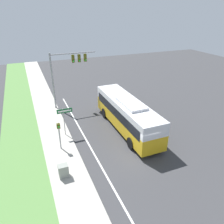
{
  "coord_description": "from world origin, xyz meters",
  "views": [
    {
      "loc": [
        -8.07,
        -13.55,
        11.43
      ],
      "look_at": [
        -0.32,
        5.17,
        1.71
      ],
      "focal_mm": 35.0,
      "sensor_mm": 36.0,
      "label": 1
    }
  ],
  "objects_px": {
    "street_sign": "(64,117)",
    "utility_cabinet": "(63,171)",
    "pedestrian_signal": "(59,132)",
    "signal_gantry": "(67,68)",
    "bus": "(127,113)"
  },
  "relations": [
    {
      "from": "signal_gantry",
      "to": "street_sign",
      "type": "relative_size",
      "value": 2.34
    },
    {
      "from": "pedestrian_signal",
      "to": "street_sign",
      "type": "distance_m",
      "value": 2.4
    },
    {
      "from": "bus",
      "to": "street_sign",
      "type": "height_order",
      "value": "bus"
    },
    {
      "from": "bus",
      "to": "signal_gantry",
      "type": "distance_m",
      "value": 9.5
    },
    {
      "from": "utility_cabinet",
      "to": "signal_gantry",
      "type": "bearing_deg",
      "value": 75.34
    },
    {
      "from": "signal_gantry",
      "to": "street_sign",
      "type": "bearing_deg",
      "value": -105.82
    },
    {
      "from": "pedestrian_signal",
      "to": "utility_cabinet",
      "type": "xyz_separation_m",
      "value": [
        -0.47,
        -3.66,
        -1.18
      ]
    },
    {
      "from": "street_sign",
      "to": "utility_cabinet",
      "type": "xyz_separation_m",
      "value": [
        -1.38,
        -5.86,
        -1.46
      ]
    },
    {
      "from": "bus",
      "to": "utility_cabinet",
      "type": "distance_m",
      "value": 8.92
    },
    {
      "from": "signal_gantry",
      "to": "pedestrian_signal",
      "type": "bearing_deg",
      "value": -107.53
    },
    {
      "from": "bus",
      "to": "pedestrian_signal",
      "type": "distance_m",
      "value": 7.06
    },
    {
      "from": "pedestrian_signal",
      "to": "signal_gantry",
      "type": "bearing_deg",
      "value": 72.47
    },
    {
      "from": "signal_gantry",
      "to": "utility_cabinet",
      "type": "bearing_deg",
      "value": -104.66
    },
    {
      "from": "utility_cabinet",
      "to": "street_sign",
      "type": "bearing_deg",
      "value": 76.72
    },
    {
      "from": "street_sign",
      "to": "bus",
      "type": "bearing_deg",
      "value": -10.27
    }
  ]
}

